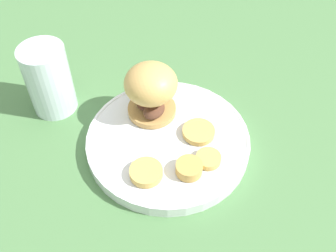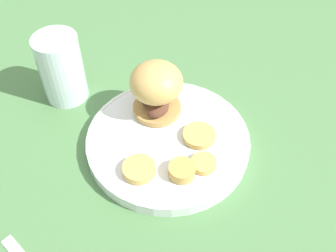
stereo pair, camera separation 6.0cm
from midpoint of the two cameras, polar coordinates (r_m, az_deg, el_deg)
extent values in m
plane|color=#4C7A47|center=(0.64, -2.70, -2.98)|extent=(4.00, 4.00, 0.00)
cylinder|color=white|center=(0.63, -2.73, -2.38)|extent=(0.26, 0.26, 0.02)
torus|color=white|center=(0.62, -2.76, -1.86)|extent=(0.26, 0.26, 0.01)
cylinder|color=tan|center=(0.66, -4.98, 2.29)|extent=(0.08, 0.08, 0.01)
ellipsoid|color=#4C281E|center=(0.64, -5.49, 3.29)|extent=(0.06, 0.06, 0.02)
ellipsoid|color=brown|center=(0.65, -5.03, 3.07)|extent=(0.04, 0.04, 0.01)
ellipsoid|color=#563323|center=(0.63, -4.77, 2.18)|extent=(0.03, 0.04, 0.02)
ellipsoid|color=#563323|center=(0.64, -5.02, 3.41)|extent=(0.05, 0.04, 0.02)
ellipsoid|color=brown|center=(0.66, -5.29, 4.81)|extent=(0.05, 0.04, 0.01)
ellipsoid|color=brown|center=(0.65, -4.73, 3.41)|extent=(0.04, 0.05, 0.02)
ellipsoid|color=brown|center=(0.66, -4.55, 4.71)|extent=(0.06, 0.06, 0.02)
ellipsoid|color=tan|center=(0.62, -5.33, 5.99)|extent=(0.08, 0.08, 0.06)
cylinder|color=tan|center=(0.59, 2.98, -4.93)|extent=(0.04, 0.04, 0.01)
cylinder|color=tan|center=(0.57, 0.06, -6.33)|extent=(0.04, 0.04, 0.02)
cylinder|color=tan|center=(0.57, -6.21, -6.87)|extent=(0.05, 0.05, 0.01)
cylinder|color=tan|center=(0.62, 1.71, -1.00)|extent=(0.05, 0.05, 0.01)
cylinder|color=silver|center=(0.69, -19.35, 6.24)|extent=(0.08, 0.08, 0.12)
camera|label=1|loc=(0.03, -92.87, -3.24)|focal=42.00mm
camera|label=2|loc=(0.03, 87.13, 3.24)|focal=42.00mm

